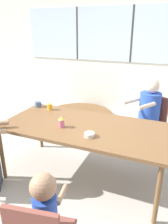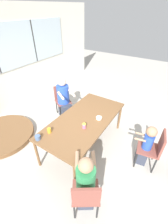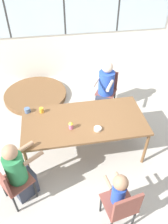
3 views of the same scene
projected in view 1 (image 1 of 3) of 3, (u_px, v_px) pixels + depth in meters
ground_plane at (84, 175)px, 3.03m from camera, size 16.00×16.00×0.00m
wall_back_with_windows at (131, 51)px, 4.86m from camera, size 8.40×0.08×2.80m
dining_table at (84, 129)px, 2.77m from camera, size 2.06×1.00×0.76m
chair_for_woman_green_shirt at (153, 117)px, 3.64m from camera, size 0.55×0.55×0.87m
person_woman_green_shirt at (147, 119)px, 3.54m from camera, size 0.59×0.68×1.19m
coffee_mug at (38, 104)px, 3.39m from camera, size 0.10×0.10×0.08m
sippy_cup at (61, 122)px, 2.68m from camera, size 0.08×0.08×0.14m
juice_glass at (50, 107)px, 3.26m from camera, size 0.07×0.07×0.09m
bowl_white_shallow at (89, 135)px, 2.46m from camera, size 0.12×0.12×0.05m
folded_table_stack at (79, 116)px, 4.92m from camera, size 1.50×1.50×0.12m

